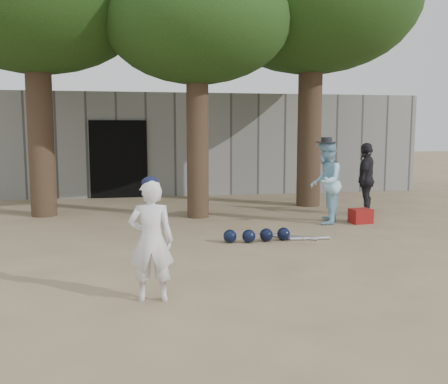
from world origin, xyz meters
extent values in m
plane|color=#937C5E|center=(0.00, 0.00, 0.00)|extent=(70.00, 70.00, 0.00)
imported|color=white|center=(-0.62, -1.15, 0.69)|extent=(0.53, 0.38, 1.38)
imported|color=#9AD4EF|center=(3.08, 2.96, 0.85)|extent=(0.96, 1.04, 1.71)
imported|color=black|center=(4.37, 3.76, 0.82)|extent=(0.90, 1.01, 1.64)
cube|color=#A21C15|center=(3.82, 2.84, 0.15)|extent=(0.46, 0.37, 0.30)
cube|color=gray|center=(0.00, 8.00, 1.50)|extent=(16.00, 0.35, 3.00)
cube|color=black|center=(-1.20, 7.80, 1.10)|extent=(1.60, 0.08, 2.20)
cube|color=slate|center=(0.00, 10.50, 1.50)|extent=(16.00, 5.00, 3.00)
sphere|color=black|center=(0.80, 1.55, 0.12)|extent=(0.23, 0.23, 0.23)
sphere|color=black|center=(1.12, 1.50, 0.12)|extent=(0.23, 0.23, 0.23)
sphere|color=black|center=(1.44, 1.54, 0.12)|extent=(0.23, 0.23, 0.23)
sphere|color=black|center=(1.76, 1.56, 0.12)|extent=(0.23, 0.23, 0.23)
cylinder|color=silver|center=(1.69, 1.87, 0.03)|extent=(0.42, 0.65, 0.06)
cylinder|color=silver|center=(1.87, 1.75, 0.03)|extent=(0.54, 0.55, 0.06)
cylinder|color=silver|center=(2.05, 1.63, 0.03)|extent=(0.61, 0.47, 0.06)
cylinder|color=silver|center=(2.23, 1.51, 0.03)|extent=(0.72, 0.10, 0.06)
cylinder|color=brown|center=(-2.80, 5.00, 2.75)|extent=(0.56, 0.56, 5.50)
ellipsoid|color=#284C19|center=(-2.80, 5.00, 4.70)|extent=(4.80, 4.80, 3.12)
cylinder|color=brown|center=(0.60, 4.20, 2.50)|extent=(0.48, 0.48, 5.00)
ellipsoid|color=#284C19|center=(0.60, 4.20, 4.20)|extent=(4.00, 4.00, 2.60)
cylinder|color=brown|center=(3.60, 5.40, 2.90)|extent=(0.60, 0.60, 5.80)
ellipsoid|color=#284C19|center=(3.60, 5.40, 5.00)|extent=(5.20, 5.20, 3.38)
camera|label=1|loc=(-0.81, -6.68, 1.92)|focal=40.00mm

